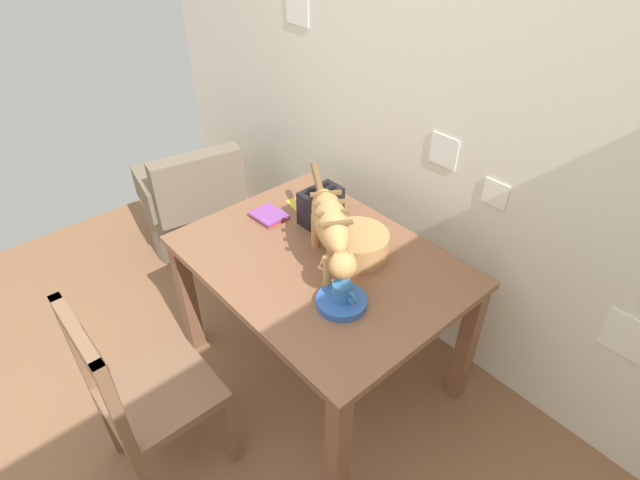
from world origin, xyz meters
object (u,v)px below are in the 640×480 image
at_px(book_stack, 269,215).
at_px(toaster, 321,206).
at_px(wicker_armchair, 195,212).
at_px(wicker_basket, 357,244).
at_px(dining_table, 320,274).
at_px(coffee_mug, 342,292).
at_px(saucer_bowl, 341,302).
at_px(magazine, 316,206).
at_px(wooden_chair_near, 149,395).
at_px(cat, 331,226).

distance_m(book_stack, toaster, 0.26).
bearing_deg(wicker_armchair, book_stack, -82.12).
bearing_deg(wicker_basket, book_stack, -166.42).
height_order(dining_table, coffee_mug, coffee_mug).
xyz_separation_m(saucer_bowl, toaster, (-0.48, 0.32, 0.07)).
distance_m(dining_table, saucer_bowl, 0.32).
bearing_deg(magazine, saucer_bowl, -23.14).
xyz_separation_m(dining_table, wooden_chair_near, (-0.06, -0.84, -0.19)).
height_order(saucer_bowl, book_stack, saucer_bowl).
bearing_deg(wicker_armchair, saucer_bowl, -86.02).
relative_size(book_stack, wicker_armchair, 0.22).
relative_size(magazine, book_stack, 1.49).
height_order(book_stack, wooden_chair_near, wooden_chair_near).
bearing_deg(wooden_chair_near, magazine, 104.06).
bearing_deg(magazine, dining_table, -28.91).
height_order(magazine, wooden_chair_near, wooden_chair_near).
xyz_separation_m(magazine, book_stack, (-0.08, -0.23, 0.01)).
bearing_deg(coffee_mug, wicker_basket, 124.99).
relative_size(wicker_basket, wicker_armchair, 0.35).
distance_m(coffee_mug, magazine, 0.71).
relative_size(dining_table, cat, 1.98).
relative_size(coffee_mug, magazine, 0.46).
height_order(magazine, book_stack, book_stack).
height_order(coffee_mug, wicker_armchair, coffee_mug).
height_order(book_stack, wicker_basket, wicker_basket).
distance_m(cat, wicker_armchair, 1.57).
height_order(book_stack, wicker_armchair, wicker_armchair).
relative_size(cat, wicker_armchair, 0.79).
distance_m(cat, wooden_chair_near, 0.98).
bearing_deg(wooden_chair_near, saucer_bowl, 65.62).
relative_size(coffee_mug, wicker_armchair, 0.15).
xyz_separation_m(coffee_mug, toaster, (-0.49, 0.32, 0.02)).
relative_size(magazine, wicker_basket, 0.92).
relative_size(saucer_bowl, coffee_mug, 1.74).
distance_m(cat, magazine, 0.53).
xyz_separation_m(book_stack, wooden_chair_near, (0.34, -0.86, -0.29)).
relative_size(dining_table, wicker_armchair, 1.57).
xyz_separation_m(wicker_basket, toaster, (-0.30, 0.05, 0.03)).
bearing_deg(magazine, wicker_armchair, -160.03).
distance_m(dining_table, coffee_mug, 0.34).
height_order(wicker_basket, toaster, toaster).
height_order(dining_table, book_stack, book_stack).
distance_m(magazine, wicker_basket, 0.43).
bearing_deg(magazine, cat, -23.91).
bearing_deg(book_stack, toaster, 42.28).
relative_size(book_stack, wooden_chair_near, 0.18).
distance_m(magazine, book_stack, 0.25).
bearing_deg(cat, saucer_bowl, 90.00).
height_order(wicker_basket, wicker_armchair, wicker_basket).
xyz_separation_m(wicker_basket, wicker_armchair, (-1.42, -0.06, -0.52)).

